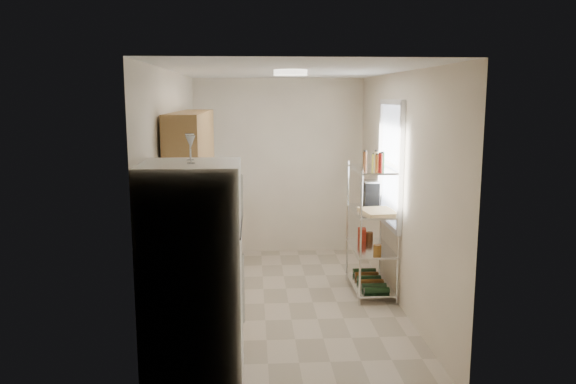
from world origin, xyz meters
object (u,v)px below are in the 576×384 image
object	(u,v)px
frying_pan_large	(205,208)
espresso_machine	(370,193)
refrigerator	(194,278)
rice_cooker	(204,212)
cutting_board	(379,212)

from	to	relation	value
frying_pan_large	espresso_machine	distance (m)	2.11
frying_pan_large	refrigerator	bearing A→B (deg)	-102.95
rice_cooker	frying_pan_large	world-z (taller)	rice_cooker
refrigerator	frying_pan_large	world-z (taller)	refrigerator
rice_cooker	espresso_machine	distance (m)	2.04
rice_cooker	espresso_machine	size ratio (longest dim) A/B	0.93
cutting_board	espresso_machine	size ratio (longest dim) A/B	1.55
refrigerator	espresso_machine	world-z (taller)	refrigerator
refrigerator	cutting_board	xyz separation A→B (m)	(1.92, 1.94, 0.11)
cutting_board	espresso_machine	world-z (taller)	espresso_machine
espresso_machine	cutting_board	bearing A→B (deg)	-90.81
rice_cooker	frying_pan_large	xyz separation A→B (m)	(-0.05, 0.72, -0.10)
frying_pan_large	cutting_board	world-z (taller)	cutting_board
frying_pan_large	cutting_board	xyz separation A→B (m)	(2.06, -0.89, 0.11)
refrigerator	rice_cooker	bearing A→B (deg)	92.42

